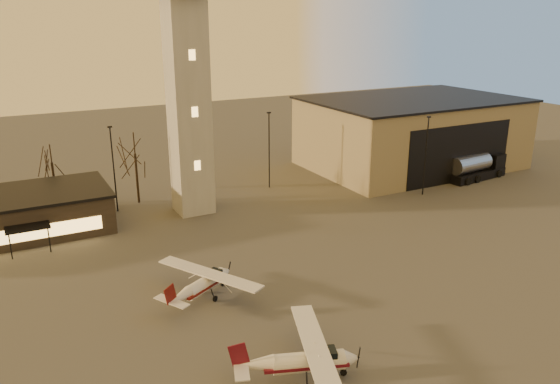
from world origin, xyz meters
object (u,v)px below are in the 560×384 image
object	(u,v)px
hangar	(411,132)
cessna_front	(311,364)
control_tower	(187,70)
cessna_rear	(207,285)
fuel_truck	(476,169)

from	to	relation	value
hangar	cessna_front	xyz separation A→B (m)	(-39.94, -37.28, -4.12)
hangar	control_tower	bearing A→B (deg)	-173.69
control_tower	cessna_front	distance (m)	36.85
hangar	cessna_rear	world-z (taller)	hangar
control_tower	cessna_rear	size ratio (longest dim) A/B	3.43
fuel_truck	cessna_rear	bearing A→B (deg)	-168.56
hangar	cessna_front	world-z (taller)	hangar
cessna_front	cessna_rear	size ratio (longest dim) A/B	1.13
cessna_front	fuel_truck	size ratio (longest dim) A/B	1.08
fuel_truck	cessna_front	bearing A→B (deg)	-153.64
control_tower	hangar	xyz separation A→B (m)	(36.00, 3.98, -11.17)
cessna_front	fuel_truck	xyz separation A→B (m)	(43.39, 27.30, 0.39)
control_tower	hangar	distance (m)	37.90
control_tower	fuel_truck	xyz separation A→B (m)	(39.45, -6.00, -14.90)
hangar	cessna_front	bearing A→B (deg)	-136.98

